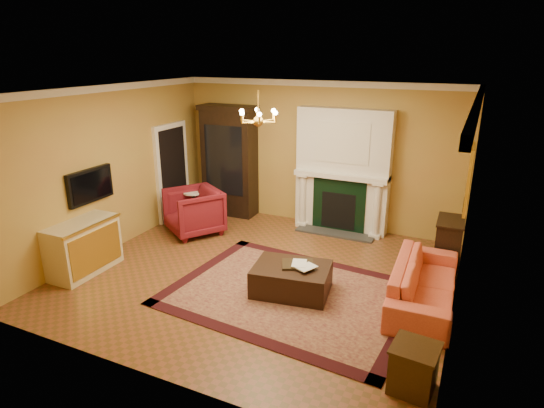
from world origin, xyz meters
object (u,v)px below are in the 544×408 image
Objects in this scene: china_cabinet at (230,163)px; leather_ottoman at (292,279)px; end_table at (413,369)px; console_table at (448,243)px; commode at (83,247)px; pedestal_table at (194,206)px; wingback_armchair at (194,209)px; coral_sofa at (425,277)px.

china_cabinet is 3.98m from leather_ottoman.
console_table reaches higher than end_table.
end_table is at bearing -7.27° from commode.
china_cabinet is at bearing 169.57° from console_table.
china_cabinet is 1.30m from pedestal_table.
console_table is (0.06, 3.46, 0.14)m from end_table.
wingback_armchair reaches higher than leather_ottoman.
china_cabinet is at bearing 77.13° from commode.
china_cabinet reaches higher than end_table.
coral_sofa is at bearing -14.24° from pedestal_table.
wingback_armchair is at bearing 143.93° from leather_ottoman.
china_cabinet is 1.07× the size of coral_sofa.
coral_sofa is 1.96m from end_table.
end_table is at bearing -177.74° from coral_sofa.
console_table is (5.06, 0.27, -0.04)m from pedestal_table.
console_table is (4.75, -0.76, -0.77)m from china_cabinet.
pedestal_table is 0.63× the size of commode.
wingback_armchair reaches higher than pedestal_table.
console_table is at bearing 26.43° from commode.
wingback_armchair is 0.44m from pedestal_table.
pedestal_table is 0.94× the size of console_table.
wingback_armchair is at bearing 71.70° from commode.
coral_sofa is 4.16× the size of end_table.
wingback_armchair is 1.28× the size of console_table.
wingback_armchair is 5.54m from end_table.
wingback_armchair reaches higher than end_table.
commode is 5.49m from end_table.
leather_ottoman is at bearing 145.06° from end_table.
wingback_armchair is 4.69m from coral_sofa.
leather_ottoman is (2.67, -2.80, -0.94)m from china_cabinet.
pedestal_table is at bearing 158.94° from wingback_armchair.
commode is 5.47m from coral_sofa.
coral_sofa is at bearing 7.39° from leather_ottoman.
console_table reaches higher than pedestal_table.
end_table reaches higher than leather_ottoman.
commode is (-0.45, -2.58, 0.01)m from pedestal_table.
commode reaches higher than console_table.
coral_sofa reaches higher than leather_ottoman.
end_table is 3.46m from console_table.
leather_ottoman is (-2.02, 1.41, -0.03)m from end_table.
pedestal_table is at bearing -108.43° from china_cabinet.
end_table is (5.00, -3.19, -0.17)m from pedestal_table.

